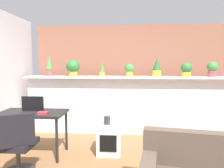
{
  "coord_description": "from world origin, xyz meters",
  "views": [
    {
      "loc": [
        0.0,
        -2.52,
        1.54
      ],
      "look_at": [
        -0.27,
        1.05,
        1.2
      ],
      "focal_mm": 33.04,
      "sensor_mm": 36.0,
      "label": 1
    }
  ],
  "objects_px": {
    "office_chair": "(18,150)",
    "side_cube_shelf": "(109,139)",
    "potted_plant_5": "(186,69)",
    "potted_plant_6": "(212,69)",
    "potted_plant_4": "(157,67)",
    "potted_plant_2": "(102,70)",
    "potted_plant_3": "(129,70)",
    "vase_on_shelf": "(107,120)",
    "tv_monitor": "(33,104)",
    "book_on_desk": "(43,113)",
    "potted_plant_1": "(73,67)",
    "potted_plant_0": "(49,67)",
    "desk": "(33,117)"
  },
  "relations": [
    {
      "from": "potted_plant_3",
      "to": "vase_on_shelf",
      "type": "distance_m",
      "value": 1.37
    },
    {
      "from": "potted_plant_5",
      "to": "side_cube_shelf",
      "type": "xyz_separation_m",
      "value": [
        -1.54,
        -0.99,
        -1.19
      ]
    },
    {
      "from": "potted_plant_1",
      "to": "potted_plant_4",
      "type": "distance_m",
      "value": 1.82
    },
    {
      "from": "office_chair",
      "to": "potted_plant_2",
      "type": "bearing_deg",
      "value": 64.4
    },
    {
      "from": "potted_plant_2",
      "to": "side_cube_shelf",
      "type": "distance_m",
      "value": 1.61
    },
    {
      "from": "potted_plant_4",
      "to": "potted_plant_5",
      "type": "bearing_deg",
      "value": -4.69
    },
    {
      "from": "potted_plant_3",
      "to": "potted_plant_4",
      "type": "xyz_separation_m",
      "value": [
        0.59,
        0.0,
        0.05
      ]
    },
    {
      "from": "potted_plant_5",
      "to": "book_on_desk",
      "type": "relative_size",
      "value": 1.95
    },
    {
      "from": "potted_plant_1",
      "to": "side_cube_shelf",
      "type": "height_order",
      "value": "potted_plant_1"
    },
    {
      "from": "potted_plant_1",
      "to": "potted_plant_4",
      "type": "bearing_deg",
      "value": 1.57
    },
    {
      "from": "vase_on_shelf",
      "to": "potted_plant_6",
      "type": "bearing_deg",
      "value": 24.53
    },
    {
      "from": "potted_plant_0",
      "to": "potted_plant_6",
      "type": "bearing_deg",
      "value": -0.62
    },
    {
      "from": "potted_plant_2",
      "to": "potted_plant_1",
      "type": "bearing_deg",
      "value": -174.06
    },
    {
      "from": "side_cube_shelf",
      "to": "book_on_desk",
      "type": "distance_m",
      "value": 1.2
    },
    {
      "from": "potted_plant_5",
      "to": "potted_plant_4",
      "type": "bearing_deg",
      "value": 175.31
    },
    {
      "from": "office_chair",
      "to": "side_cube_shelf",
      "type": "bearing_deg",
      "value": 36.41
    },
    {
      "from": "potted_plant_0",
      "to": "potted_plant_2",
      "type": "distance_m",
      "value": 1.2
    },
    {
      "from": "desk",
      "to": "office_chair",
      "type": "xyz_separation_m",
      "value": [
        0.12,
        -0.7,
        -0.28
      ]
    },
    {
      "from": "side_cube_shelf",
      "to": "vase_on_shelf",
      "type": "bearing_deg",
      "value": 127.98
    },
    {
      "from": "office_chair",
      "to": "vase_on_shelf",
      "type": "height_order",
      "value": "office_chair"
    },
    {
      "from": "potted_plant_5",
      "to": "potted_plant_6",
      "type": "height_order",
      "value": "potted_plant_6"
    },
    {
      "from": "potted_plant_6",
      "to": "vase_on_shelf",
      "type": "height_order",
      "value": "potted_plant_6"
    },
    {
      "from": "desk",
      "to": "vase_on_shelf",
      "type": "bearing_deg",
      "value": 9.68
    },
    {
      "from": "potted_plant_2",
      "to": "desk",
      "type": "height_order",
      "value": "potted_plant_2"
    },
    {
      "from": "potted_plant_0",
      "to": "vase_on_shelf",
      "type": "distance_m",
      "value": 1.96
    },
    {
      "from": "tv_monitor",
      "to": "potted_plant_6",
      "type": "bearing_deg",
      "value": 17.97
    },
    {
      "from": "potted_plant_0",
      "to": "potted_plant_5",
      "type": "height_order",
      "value": "potted_plant_0"
    },
    {
      "from": "potted_plant_1",
      "to": "potted_plant_6",
      "type": "height_order",
      "value": "potted_plant_1"
    },
    {
      "from": "potted_plant_0",
      "to": "potted_plant_4",
      "type": "distance_m",
      "value": 2.38
    },
    {
      "from": "office_chair",
      "to": "side_cube_shelf",
      "type": "xyz_separation_m",
      "value": [
        1.17,
        0.86,
        -0.14
      ]
    },
    {
      "from": "book_on_desk",
      "to": "potted_plant_3",
      "type": "bearing_deg",
      "value": 43.67
    },
    {
      "from": "office_chair",
      "to": "vase_on_shelf",
      "type": "relative_size",
      "value": 6.18
    },
    {
      "from": "potted_plant_3",
      "to": "vase_on_shelf",
      "type": "relative_size",
      "value": 1.86
    },
    {
      "from": "potted_plant_6",
      "to": "side_cube_shelf",
      "type": "distance_m",
      "value": 2.62
    },
    {
      "from": "potted_plant_6",
      "to": "potted_plant_5",
      "type": "bearing_deg",
      "value": -176.44
    },
    {
      "from": "potted_plant_1",
      "to": "potted_plant_6",
      "type": "bearing_deg",
      "value": 0.65
    },
    {
      "from": "potted_plant_3",
      "to": "desk",
      "type": "height_order",
      "value": "potted_plant_3"
    },
    {
      "from": "book_on_desk",
      "to": "potted_plant_2",
      "type": "bearing_deg",
      "value": 59.52
    },
    {
      "from": "potted_plant_3",
      "to": "potted_plant_6",
      "type": "relative_size",
      "value": 0.86
    },
    {
      "from": "desk",
      "to": "book_on_desk",
      "type": "bearing_deg",
      "value": -29.59
    },
    {
      "from": "potted_plant_5",
      "to": "desk",
      "type": "xyz_separation_m",
      "value": [
        -2.83,
        -1.15,
        -0.78
      ]
    },
    {
      "from": "potted_plant_0",
      "to": "side_cube_shelf",
      "type": "height_order",
      "value": "potted_plant_0"
    },
    {
      "from": "potted_plant_3",
      "to": "tv_monitor",
      "type": "xyz_separation_m",
      "value": [
        -1.66,
        -1.11,
        -0.56
      ]
    },
    {
      "from": "potted_plant_5",
      "to": "office_chair",
      "type": "bearing_deg",
      "value": -145.7
    },
    {
      "from": "tv_monitor",
      "to": "book_on_desk",
      "type": "distance_m",
      "value": 0.36
    },
    {
      "from": "potted_plant_3",
      "to": "book_on_desk",
      "type": "bearing_deg",
      "value": -136.33
    },
    {
      "from": "desk",
      "to": "book_on_desk",
      "type": "distance_m",
      "value": 0.3
    },
    {
      "from": "potted_plant_0",
      "to": "potted_plant_6",
      "type": "relative_size",
      "value": 1.58
    },
    {
      "from": "potted_plant_3",
      "to": "vase_on_shelf",
      "type": "bearing_deg",
      "value": -111.69
    },
    {
      "from": "potted_plant_0",
      "to": "tv_monitor",
      "type": "xyz_separation_m",
      "value": [
        0.13,
        -1.14,
        -0.62
      ]
    }
  ]
}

